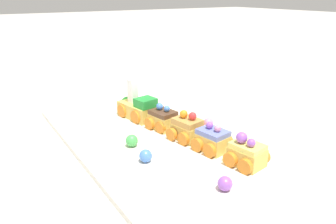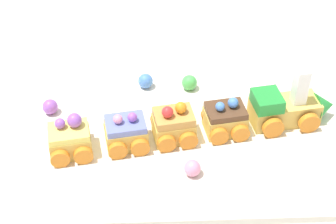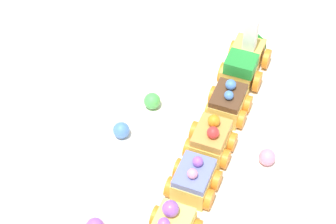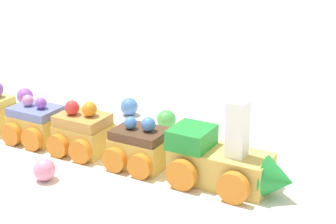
# 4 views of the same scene
# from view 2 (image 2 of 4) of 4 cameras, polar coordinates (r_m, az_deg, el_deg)

# --- Properties ---
(ground_plane) EXTENTS (10.00, 10.00, 0.00)m
(ground_plane) POSITION_cam_2_polar(r_m,az_deg,el_deg) (0.90, 2.52, -1.61)
(ground_plane) COLOR beige
(display_board) EXTENTS (0.65, 0.39, 0.01)m
(display_board) POSITION_cam_2_polar(r_m,az_deg,el_deg) (0.89, 2.53, -1.32)
(display_board) COLOR white
(display_board) RESTS_ON ground_plane
(cake_train_locomotive) EXTENTS (0.14, 0.08, 0.10)m
(cake_train_locomotive) POSITION_cam_2_polar(r_m,az_deg,el_deg) (0.89, 12.31, 0.35)
(cake_train_locomotive) COLOR #E0BC56
(cake_train_locomotive) RESTS_ON display_board
(cake_car_chocolate) EXTENTS (0.07, 0.07, 0.06)m
(cake_car_chocolate) POSITION_cam_2_polar(r_m,az_deg,el_deg) (0.86, 5.82, -0.74)
(cake_car_chocolate) COLOR #E0BC56
(cake_car_chocolate) RESTS_ON display_board
(cake_car_caramel) EXTENTS (0.07, 0.07, 0.06)m
(cake_car_caramel) POSITION_cam_2_polar(r_m,az_deg,el_deg) (0.85, 0.59, -1.36)
(cake_car_caramel) COLOR #E0BC56
(cake_car_caramel) RESTS_ON display_board
(cake_car_blueberry) EXTENTS (0.07, 0.07, 0.06)m
(cake_car_blueberry) POSITION_cam_2_polar(r_m,az_deg,el_deg) (0.84, -4.29, -2.13)
(cake_car_blueberry) COLOR #E0BC56
(cake_car_blueberry) RESTS_ON display_board
(cake_car_lemon) EXTENTS (0.07, 0.07, 0.07)m
(cake_car_lemon) POSITION_cam_2_polar(r_m,az_deg,el_deg) (0.84, -9.92, -2.77)
(cake_car_lemon) COLOR #E0BC56
(cake_car_lemon) RESTS_ON display_board
(gumball_green) EXTENTS (0.03, 0.03, 0.03)m
(gumball_green) POSITION_cam_2_polar(r_m,az_deg,el_deg) (0.95, 2.02, 3.00)
(gumball_green) COLOR #4CBC56
(gumball_green) RESTS_ON display_board
(gumball_pink) EXTENTS (0.02, 0.02, 0.02)m
(gumball_pink) POSITION_cam_2_polar(r_m,az_deg,el_deg) (0.80, 2.49, -5.71)
(gumball_pink) COLOR pink
(gumball_pink) RESTS_ON display_board
(gumball_blue) EXTENTS (0.03, 0.03, 0.03)m
(gumball_blue) POSITION_cam_2_polar(r_m,az_deg,el_deg) (0.95, -2.30, 3.17)
(gumball_blue) COLOR #4C84E0
(gumball_blue) RESTS_ON display_board
(gumball_purple) EXTENTS (0.02, 0.02, 0.02)m
(gumball_purple) POSITION_cam_2_polar(r_m,az_deg,el_deg) (0.92, -11.88, 0.53)
(gumball_purple) COLOR #9956C6
(gumball_purple) RESTS_ON display_board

